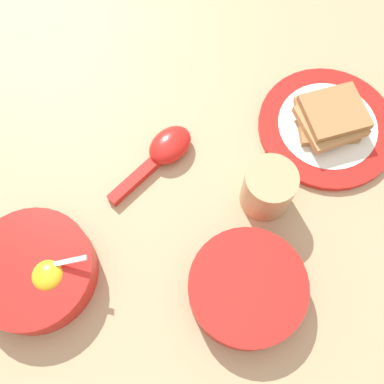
{
  "coord_description": "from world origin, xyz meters",
  "views": [
    {
      "loc": [
        -0.02,
        0.24,
        0.65
      ],
      "look_at": [
        -0.03,
        -0.02,
        0.02
      ],
      "focal_mm": 42.0,
      "sensor_mm": 36.0,
      "label": 1
    }
  ],
  "objects_px": {
    "toast_plate": "(327,127)",
    "drinking_cup": "(268,188)",
    "egg_bowl": "(34,271)",
    "congee_bowl": "(247,288)",
    "toast_sandwich": "(330,118)",
    "soup_spoon": "(165,150)"
  },
  "relations": [
    {
      "from": "toast_plate",
      "to": "drinking_cup",
      "type": "relative_size",
      "value": 2.77
    },
    {
      "from": "egg_bowl",
      "to": "congee_bowl",
      "type": "bearing_deg",
      "value": 174.22
    },
    {
      "from": "egg_bowl",
      "to": "congee_bowl",
      "type": "distance_m",
      "value": 0.3
    },
    {
      "from": "egg_bowl",
      "to": "drinking_cup",
      "type": "height_order",
      "value": "drinking_cup"
    },
    {
      "from": "drinking_cup",
      "to": "toast_sandwich",
      "type": "bearing_deg",
      "value": -131.97
    },
    {
      "from": "congee_bowl",
      "to": "toast_sandwich",
      "type": "bearing_deg",
      "value": -119.47
    },
    {
      "from": "egg_bowl",
      "to": "soup_spoon",
      "type": "xyz_separation_m",
      "value": [
        -0.18,
        -0.19,
        -0.01
      ]
    },
    {
      "from": "congee_bowl",
      "to": "egg_bowl",
      "type": "bearing_deg",
      "value": -5.78
    },
    {
      "from": "toast_sandwich",
      "to": "soup_spoon",
      "type": "height_order",
      "value": "toast_sandwich"
    },
    {
      "from": "egg_bowl",
      "to": "toast_sandwich",
      "type": "distance_m",
      "value": 0.5
    },
    {
      "from": "soup_spoon",
      "to": "drinking_cup",
      "type": "xyz_separation_m",
      "value": [
        -0.15,
        0.08,
        0.03
      ]
    },
    {
      "from": "toast_sandwich",
      "to": "congee_bowl",
      "type": "distance_m",
      "value": 0.3
    },
    {
      "from": "toast_plate",
      "to": "congee_bowl",
      "type": "xyz_separation_m",
      "value": [
        0.15,
        0.26,
        0.02
      ]
    },
    {
      "from": "soup_spoon",
      "to": "congee_bowl",
      "type": "distance_m",
      "value": 0.25
    },
    {
      "from": "egg_bowl",
      "to": "soup_spoon",
      "type": "bearing_deg",
      "value": -133.68
    },
    {
      "from": "toast_plate",
      "to": "soup_spoon",
      "type": "distance_m",
      "value": 0.27
    },
    {
      "from": "toast_plate",
      "to": "congee_bowl",
      "type": "distance_m",
      "value": 0.3
    },
    {
      "from": "soup_spoon",
      "to": "egg_bowl",
      "type": "bearing_deg",
      "value": 46.32
    },
    {
      "from": "egg_bowl",
      "to": "drinking_cup",
      "type": "bearing_deg",
      "value": -161.65
    },
    {
      "from": "soup_spoon",
      "to": "drinking_cup",
      "type": "height_order",
      "value": "drinking_cup"
    },
    {
      "from": "soup_spoon",
      "to": "toast_sandwich",
      "type": "bearing_deg",
      "value": -170.33
    },
    {
      "from": "toast_sandwich",
      "to": "drinking_cup",
      "type": "xyz_separation_m",
      "value": [
        0.11,
        0.12,
        0.01
      ]
    }
  ]
}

